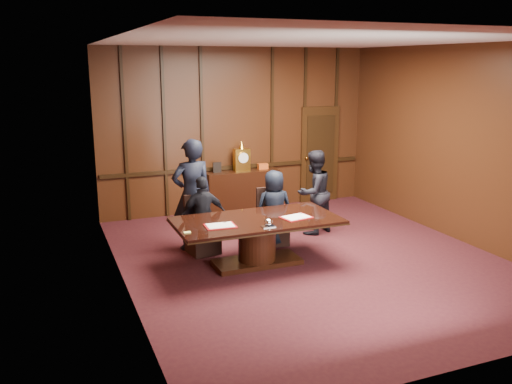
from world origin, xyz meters
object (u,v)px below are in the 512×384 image
signatory_left (203,216)px  signatory_right (274,208)px  witness_right (314,192)px  conference_table (257,234)px  sideboard (242,190)px  witness_left (192,195)px

signatory_left → signatory_right: 1.30m
signatory_left → witness_right: bearing=-170.6°
conference_table → signatory_left: signatory_left is taller
sideboard → signatory_right: (-0.25, -2.30, 0.19)m
signatory_left → witness_right: 2.29m
conference_table → signatory_left: 1.04m
signatory_right → witness_left: size_ratio=0.70×
sideboard → signatory_left: size_ratio=1.19×
conference_table → witness_right: (1.61, 1.13, 0.29)m
sideboard → conference_table: size_ratio=0.61×
conference_table → witness_right: size_ratio=1.64×
signatory_right → witness_right: witness_right is taller
conference_table → signatory_right: (0.65, 0.80, 0.16)m
sideboard → witness_right: witness_right is taller
conference_table → signatory_right: signatory_right is taller
witness_right → conference_table: bearing=15.8°
sideboard → conference_table: sideboard is taller
sideboard → signatory_right: 2.32m
signatory_left → witness_left: size_ratio=0.69×
signatory_right → witness_right: 1.03m
sideboard → signatory_left: (-1.55, -2.30, 0.19)m
signatory_right → witness_right: bearing=-156.4°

